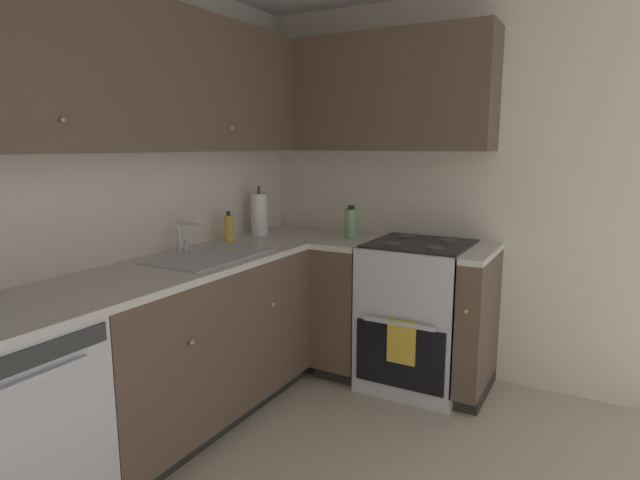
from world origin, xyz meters
name	(u,v)px	position (x,y,z in m)	size (l,w,h in m)	color
wall_back	(73,208)	(0.00, 1.49, 1.22)	(3.63, 0.05, 2.44)	beige
wall_right	(475,193)	(1.79, 0.00, 1.22)	(0.05, 3.03, 2.44)	beige
lower_cabinets_back	(192,345)	(0.42, 1.17, 0.44)	(1.50, 0.62, 0.88)	brown
countertop_back	(188,265)	(0.41, 1.17, 0.89)	(2.70, 0.60, 0.04)	beige
lower_cabinets_right	(389,313)	(1.47, 0.44, 0.44)	(0.62, 1.07, 0.88)	brown
countertop_right	(391,245)	(1.46, 0.44, 0.89)	(0.60, 1.07, 0.03)	beige
oven_range	(418,314)	(1.48, 0.25, 0.46)	(0.68, 0.62, 1.06)	silver
upper_cabinets_back	(134,76)	(0.25, 1.31, 1.84)	(2.38, 0.34, 0.72)	brown
upper_cabinets_right	(369,94)	(1.60, 0.67, 1.84)	(0.32, 1.60, 0.72)	brown
sink	(211,264)	(0.56, 1.14, 0.87)	(0.68, 0.40, 0.10)	#B7B7BC
faucet	(183,234)	(0.57, 1.34, 1.02)	(0.07, 0.16, 0.18)	silver
soap_bottle	(229,228)	(0.98, 1.35, 1.00)	(0.06, 0.06, 0.20)	gold
paper_towel_roll	(259,214)	(1.29, 1.33, 1.05)	(0.11, 0.11, 0.34)	white
oil_bottle	(351,223)	(1.46, 0.72, 1.01)	(0.08, 0.08, 0.22)	#729E66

